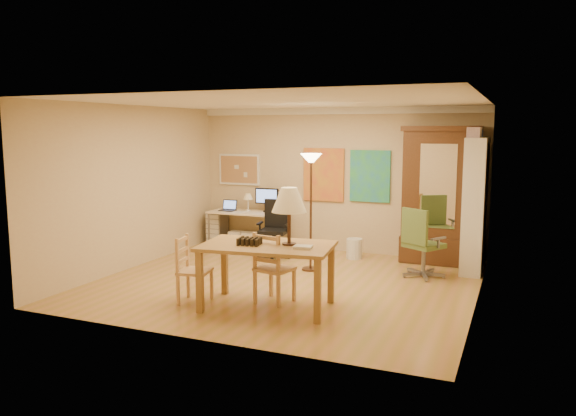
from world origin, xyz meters
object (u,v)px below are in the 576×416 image
at_px(dining_table, 275,232).
at_px(armoire, 439,204).
at_px(office_chair_green, 422,259).
at_px(bookshelf, 474,206).
at_px(computer_desk, 250,225).
at_px(office_chair_black, 274,242).

xyz_separation_m(dining_table, armoire, (1.59, 3.38, 0.03)).
xyz_separation_m(office_chair_green, armoire, (0.09, 1.11, 0.73)).
bearing_deg(dining_table, bookshelf, 53.19).
relative_size(dining_table, computer_desk, 1.16).
distance_m(computer_desk, armoire, 3.64).
height_order(dining_table, office_chair_green, dining_table).
xyz_separation_m(office_chair_black, armoire, (2.79, 0.72, 0.75)).
xyz_separation_m(dining_table, computer_desk, (-2.00, 3.30, -0.57)).
distance_m(computer_desk, office_chair_black, 1.04).
distance_m(office_chair_green, armoire, 1.33).
bearing_deg(armoire, office_chair_green, -94.59).
bearing_deg(computer_desk, office_chair_black, -38.67).
relative_size(office_chair_black, office_chair_green, 0.94).
relative_size(armoire, bookshelf, 1.09).
height_order(computer_desk, office_chair_green, computer_desk).
bearing_deg(armoire, office_chair_black, -165.47).
relative_size(office_chair_black, bookshelf, 0.48).
distance_m(dining_table, office_chair_green, 2.82).
bearing_deg(computer_desk, armoire, 1.33).
relative_size(computer_desk, office_chair_black, 1.49).
relative_size(dining_table, armoire, 0.76).
xyz_separation_m(dining_table, office_chair_black, (-1.20, 2.66, -0.72)).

